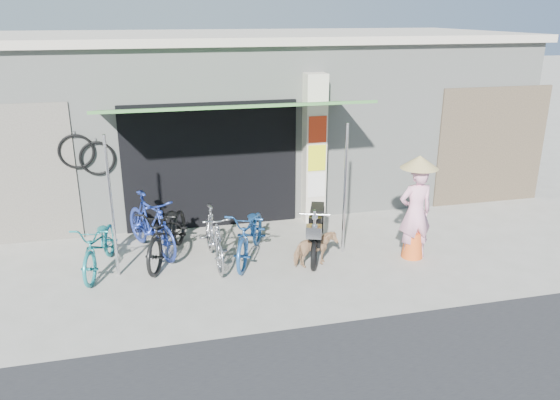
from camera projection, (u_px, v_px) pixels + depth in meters
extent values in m
plane|color=#9D988E|center=(306.00, 276.00, 8.97)|extent=(80.00, 80.00, 0.00)
cube|color=#949890|center=(248.00, 116.00, 13.08)|extent=(12.00, 5.00, 3.50)
cube|color=#BDB3A1|center=(246.00, 36.00, 12.48)|extent=(12.30, 5.30, 0.16)
cube|color=black|center=(211.00, 166.00, 10.66)|extent=(3.40, 0.06, 2.50)
cube|color=black|center=(213.00, 200.00, 10.90)|extent=(3.06, 0.04, 1.10)
torus|color=black|center=(97.00, 158.00, 10.06)|extent=(0.65, 0.05, 0.65)
cylinder|color=silver|center=(95.00, 141.00, 9.97)|extent=(0.02, 0.02, 0.12)
torus|color=black|center=(76.00, 151.00, 9.93)|extent=(0.65, 0.05, 0.65)
cylinder|color=silver|center=(74.00, 134.00, 9.85)|extent=(0.02, 0.02, 0.12)
cube|color=beige|center=(314.00, 149.00, 10.92)|extent=(0.42, 0.42, 3.00)
cube|color=#B4270D|center=(318.00, 129.00, 10.57)|extent=(0.36, 0.02, 0.52)
cube|color=yellow|center=(317.00, 158.00, 10.75)|extent=(0.36, 0.02, 0.52)
cube|color=silver|center=(316.00, 185.00, 10.94)|extent=(0.36, 0.02, 0.50)
cube|color=#34672E|center=(232.00, 107.00, 9.45)|extent=(4.60, 1.88, 0.35)
cylinder|color=silver|center=(112.00, 208.00, 8.60)|extent=(0.05, 0.05, 2.36)
cylinder|color=silver|center=(345.00, 190.00, 9.47)|extent=(0.05, 0.05, 2.36)
cube|color=brown|center=(492.00, 146.00, 12.04)|extent=(2.60, 0.06, 2.60)
cube|color=#6B665B|center=(0.00, 177.00, 9.81)|extent=(2.60, 0.06, 2.60)
imported|color=#1C7C80|center=(100.00, 245.00, 9.03)|extent=(0.95, 1.81, 0.90)
imported|color=navy|center=(151.00, 224.00, 9.68)|extent=(1.23, 1.84, 1.08)
imported|color=black|center=(168.00, 232.00, 9.41)|extent=(1.33, 2.06, 1.02)
imported|color=#9F9EA2|center=(214.00, 237.00, 9.27)|extent=(0.54, 1.66, 0.98)
imported|color=navy|center=(251.00, 233.00, 9.45)|extent=(1.30, 1.93, 0.96)
imported|color=#936A4E|center=(315.00, 250.00, 9.21)|extent=(0.78, 0.46, 0.61)
torus|color=black|center=(314.00, 256.00, 9.09)|extent=(0.26, 0.51, 0.51)
torus|color=black|center=(317.00, 228.00, 10.27)|extent=(0.26, 0.51, 0.51)
cube|color=black|center=(316.00, 237.00, 9.66)|extent=(0.52, 0.94, 0.10)
cube|color=black|center=(317.00, 219.00, 9.91)|extent=(0.42, 0.59, 0.33)
cube|color=black|center=(317.00, 209.00, 9.84)|extent=(0.40, 0.58, 0.09)
cube|color=black|center=(315.00, 232.00, 9.16)|extent=(0.23, 0.16, 0.54)
cylinder|color=silver|center=(315.00, 214.00, 8.88)|extent=(0.48, 0.20, 0.03)
cube|color=silver|center=(314.00, 232.00, 8.79)|extent=(0.30, 0.27, 0.19)
imported|color=pink|center=(415.00, 212.00, 9.40)|extent=(0.61, 0.40, 1.67)
cone|color=#CF511D|center=(413.00, 245.00, 9.60)|extent=(0.38, 0.38, 0.46)
cone|color=tan|center=(420.00, 162.00, 9.10)|extent=(0.64, 0.64, 0.22)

